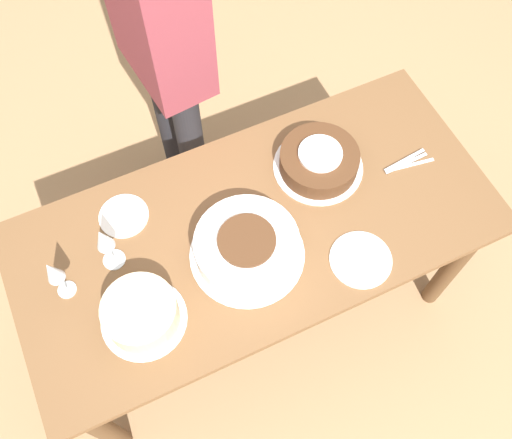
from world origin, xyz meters
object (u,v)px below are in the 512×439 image
object	(u,v)px
cake_front_chocolate	(319,161)
cake_back_decorated	(141,314)
person_cutting	(160,29)
wine_glass_far	(104,241)
wine_glass_near	(53,273)
cake_center_white	(247,248)

from	to	relation	value
cake_front_chocolate	cake_back_decorated	world-z (taller)	cake_back_decorated
person_cutting	cake_back_decorated	bearing A→B (deg)	-31.84
cake_back_decorated	wine_glass_far	world-z (taller)	wine_glass_far
cake_front_chocolate	wine_glass_far	distance (m)	0.76
cake_back_decorated	wine_glass_near	world-z (taller)	wine_glass_near
cake_center_white	cake_front_chocolate	distance (m)	0.41
cake_back_decorated	wine_glass_far	distance (m)	0.24
cake_front_chocolate	wine_glass_near	xyz separation A→B (m)	(0.91, 0.07, 0.10)
cake_back_decorated	wine_glass_far	xyz separation A→B (m)	(0.02, -0.22, 0.09)
cake_back_decorated	wine_glass_far	size ratio (longest dim) A/B	1.27
cake_back_decorated	cake_center_white	bearing A→B (deg)	-170.16
cake_center_white	wine_glass_near	size ratio (longest dim) A/B	1.83
wine_glass_near	wine_glass_far	distance (m)	0.17
wine_glass_near	cake_center_white	bearing A→B (deg)	167.21
cake_center_white	person_cutting	distance (m)	0.81
cake_back_decorated	wine_glass_near	distance (m)	0.28
cake_front_chocolate	cake_back_decorated	size ratio (longest dim) A/B	1.19
cake_center_white	wine_glass_far	world-z (taller)	wine_glass_far
cake_front_chocolate	person_cutting	bearing A→B (deg)	-61.70
cake_center_white	wine_glass_far	size ratio (longest dim) A/B	1.79
cake_front_chocolate	person_cutting	distance (m)	0.71
cake_center_white	wine_glass_near	world-z (taller)	wine_glass_near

